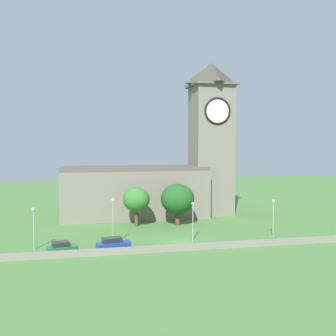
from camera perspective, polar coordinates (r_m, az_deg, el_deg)
The scene contains 11 objects.
ground_plane at distance 78.36m, azimuth -0.91°, elevation -7.73°, with size 200.00×200.00×0.00m, color #477538.
church at distance 86.55m, azimuth -0.77°, elevation -0.48°, with size 36.31×12.62×32.19m.
quay_barrier at distance 59.62m, azimuth 2.95°, elevation -10.87°, with size 52.48×0.70×0.90m, color gray.
car_green at distance 59.74m, azimuth -14.49°, elevation -10.58°, with size 4.33×2.89×1.63m.
car_blue at distance 59.83m, azimuth -7.60°, elevation -10.36°, with size 4.97×2.72×1.87m.
streetlamp_west_end at distance 62.10m, azimuth -18.11°, elevation -7.00°, with size 0.44×0.44×6.03m.
streetlamp_west_mid at distance 61.90m, azimuth -7.63°, elevation -6.34°, with size 0.44×0.44×7.05m.
streetlamp_central at distance 64.38m, azimuth 3.46°, elevation -6.45°, with size 0.44×0.44×6.07m.
streetlamp_east_mid at distance 68.92m, azimuth 14.36°, elevation -5.87°, with size 0.44×0.44×6.12m.
tree_by_tower at distance 76.27m, azimuth 1.33°, elevation -4.31°, with size 6.21×6.21×7.73m.
tree_riverside_west at distance 75.39m, azimuth -4.41°, elevation -4.37°, with size 4.91×4.91×7.22m.
Camera 1 is at (-15.42, -60.32, 15.18)m, focal length 44.05 mm.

